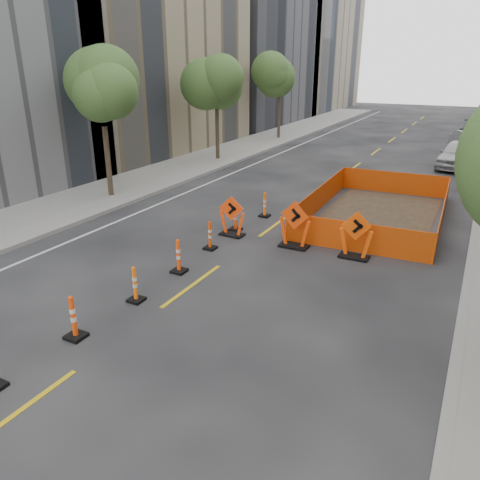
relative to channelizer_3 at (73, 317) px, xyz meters
The scene contains 20 objects.
ground_plane 1.16m from the channelizer_3, 26.04° to the right, with size 140.00×140.00×0.00m, color black.
sidewalk_left 14.11m from the channelizer_3, 124.98° to the left, with size 4.00×90.00×0.15m, color gray.
bld_left_d 42.45m from the channelizer_3, 112.54° to the left, with size 12.00×16.00×14.00m, color #4C4C51.
bld_left_e 58.22m from the channelizer_3, 106.26° to the left, with size 12.00×20.00×20.00m, color gray.
tree_l_b 12.77m from the channelizer_3, 128.08° to the left, with size 2.80×2.80×5.95m.
tree_l_c 21.31m from the channelizer_3, 110.95° to the left, with size 2.80×2.80×5.95m.
tree_l_d 30.74m from the channelizer_3, 104.21° to the left, with size 2.80×2.80×5.95m.
channelizer_3 is the anchor object (origin of this frame).
channelizer_4 2.06m from the channelizer_3, 87.40° to the left, with size 0.40×0.40×1.01m, color #FF610A, non-canonical shape.
channelizer_5 4.12m from the channelizer_3, 89.06° to the left, with size 0.42×0.42×1.07m, color #FA430A, non-canonical shape.
channelizer_6 6.17m from the channelizer_3, 90.54° to the left, with size 0.39×0.39×1.00m, color #D93E09, non-canonical shape.
channelizer_7 8.23m from the channelizer_3, 91.24° to the left, with size 0.43×0.43×1.08m, color #DC4209, non-canonical shape.
channelizer_8 10.29m from the channelizer_3, 89.46° to the left, with size 0.41×0.41×1.03m, color #FF5E0A, non-canonical shape.
chevron_sign_left 7.70m from the channelizer_3, 90.27° to the left, with size 1.00×0.60×1.51m, color #FF400A, non-canonical shape.
chevron_sign_center 8.04m from the channelizer_3, 72.51° to the left, with size 1.11×0.67×1.67m, color #EA3F09, non-canonical shape.
chevron_sign_right 8.91m from the channelizer_3, 59.57° to the left, with size 1.07×0.64×1.60m, color #FF510A, non-canonical shape.
safety_fence 13.09m from the channelizer_3, 71.06° to the left, with size 4.92×8.37×1.05m, color #F0530C, non-canonical shape.
parked_car_near 25.17m from the channelizer_3, 75.27° to the left, with size 1.90×4.72×1.61m, color #B8B8BA.
parked_car_mid 30.47m from the channelizer_3, 76.87° to the left, with size 1.58×4.55×1.50m, color gray.
parked_car_far 35.84m from the channelizer_3, 79.01° to the left, with size 2.14×5.27×1.53m, color black.
Camera 1 is at (6.77, -6.08, 6.01)m, focal length 35.00 mm.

